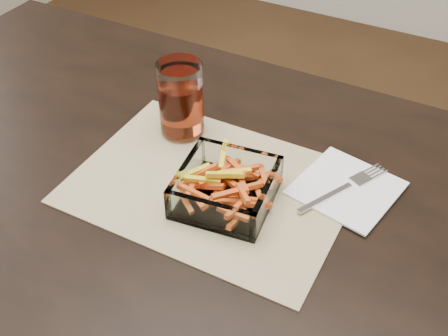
# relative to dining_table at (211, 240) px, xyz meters

# --- Properties ---
(dining_table) EXTENTS (1.60, 0.90, 0.75)m
(dining_table) POSITION_rel_dining_table_xyz_m (0.00, 0.00, 0.00)
(dining_table) COLOR black
(dining_table) RESTS_ON ground
(placemat) EXTENTS (0.45, 0.33, 0.00)m
(placemat) POSITION_rel_dining_table_xyz_m (-0.02, 0.04, 0.09)
(placemat) COLOR tan
(placemat) RESTS_ON dining_table
(glass_bowl) EXTENTS (0.16, 0.16, 0.06)m
(glass_bowl) POSITION_rel_dining_table_xyz_m (0.02, 0.02, 0.11)
(glass_bowl) COLOR white
(glass_bowl) RESTS_ON placemat
(tumbler) EXTENTS (0.08, 0.08, 0.14)m
(tumbler) POSITION_rel_dining_table_xyz_m (-0.14, 0.14, 0.16)
(tumbler) COLOR white
(tumbler) RESTS_ON placemat
(napkin) EXTENTS (0.18, 0.18, 0.00)m
(napkin) POSITION_rel_dining_table_xyz_m (0.18, 0.13, 0.09)
(napkin) COLOR white
(napkin) RESTS_ON placemat
(fork) EXTENTS (0.10, 0.18, 0.00)m
(fork) POSITION_rel_dining_table_xyz_m (0.18, 0.13, 0.10)
(fork) COLOR silver
(fork) RESTS_ON napkin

